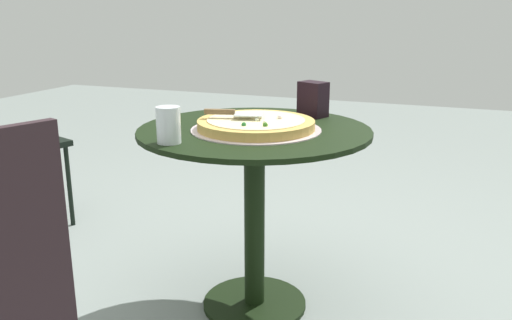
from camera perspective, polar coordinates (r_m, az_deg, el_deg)
name	(u,v)px	position (r m, az deg, el deg)	size (l,w,h in m)	color
ground_plane	(255,305)	(2.20, -0.16, -15.23)	(10.00, 10.00, 0.00)	gray
patio_table	(254,177)	(1.97, -0.17, -1.85)	(0.85, 0.85, 0.72)	black
pizza_on_tray	(256,125)	(1.89, 0.00, 3.79)	(0.47, 0.47, 0.05)	beige
pizza_server	(233,113)	(1.91, -2.43, 5.06)	(0.22, 0.10, 0.02)	silver
drinking_cup	(169,125)	(1.72, -9.35, 3.72)	(0.08, 0.08, 0.12)	silver
napkin_dispenser	(313,99)	(2.14, 6.13, 6.48)	(0.11, 0.08, 0.14)	black
patio_chair_corner	(0,132)	(2.98, -25.69, 2.69)	(0.51, 0.51, 0.92)	black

